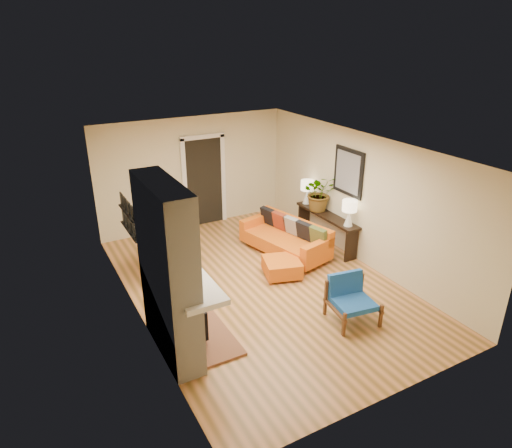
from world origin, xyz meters
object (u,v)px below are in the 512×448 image
object	(u,v)px
console_table	(327,221)
lamp_near	(349,210)
ottoman	(282,267)
lamp_far	(307,189)
blue_chair	(350,296)
houseplant	(320,193)
sofa	(287,237)
dining_table	(165,247)

from	to	relation	value
console_table	lamp_near	distance (m)	0.85
lamp_near	ottoman	bearing A→B (deg)	-179.81
ottoman	lamp_far	xyz separation A→B (m)	(1.56, 1.48, 0.87)
blue_chair	lamp_far	size ratio (longest dim) A/B	1.49
console_table	houseplant	distance (m)	0.62
sofa	ottoman	xyz separation A→B (m)	(-0.63, -0.81, -0.15)
ottoman	blue_chair	bearing A→B (deg)	-82.05
ottoman	houseplant	world-z (taller)	houseplant
ottoman	lamp_far	size ratio (longest dim) A/B	1.53
console_table	lamp_near	size ratio (longest dim) A/B	3.43
dining_table	houseplant	xyz separation A→B (m)	(3.45, -0.20, 0.57)
dining_table	houseplant	world-z (taller)	houseplant
lamp_near	houseplant	xyz separation A→B (m)	(-0.01, 0.99, 0.07)
sofa	ottoman	distance (m)	1.04
lamp_near	lamp_far	world-z (taller)	same
dining_table	lamp_far	world-z (taller)	lamp_far
blue_chair	console_table	xyz separation A→B (m)	(1.32, 2.41, 0.18)
console_table	houseplant	size ratio (longest dim) A/B	2.29
console_table	lamp_far	bearing A→B (deg)	90.00
ottoman	console_table	world-z (taller)	console_table
ottoman	houseplant	size ratio (longest dim) A/B	1.03
ottoman	houseplant	bearing A→B (deg)	32.64
lamp_near	sofa	bearing A→B (deg)	138.84
ottoman	lamp_near	bearing A→B (deg)	0.19
sofa	lamp_far	xyz separation A→B (m)	(0.92, 0.66, 0.72)
ottoman	console_table	size ratio (longest dim) A/B	0.45
sofa	lamp_far	distance (m)	1.35
dining_table	lamp_far	distance (m)	3.50
console_table	lamp_far	size ratio (longest dim) A/B	3.43
houseplant	lamp_near	bearing A→B (deg)	-89.42
blue_chair	dining_table	world-z (taller)	dining_table
ottoman	lamp_near	size ratio (longest dim) A/B	1.53
sofa	console_table	bearing A→B (deg)	-6.86
console_table	houseplant	world-z (taller)	houseplant
blue_chair	houseplant	size ratio (longest dim) A/B	1.00
sofa	blue_chair	bearing A→B (deg)	-98.90
sofa	lamp_far	size ratio (longest dim) A/B	3.90
dining_table	lamp_near	world-z (taller)	lamp_near
lamp_far	sofa	bearing A→B (deg)	-144.38
sofa	lamp_near	world-z (taller)	lamp_near
lamp_near	blue_chair	bearing A→B (deg)	-127.63
dining_table	console_table	xyz separation A→B (m)	(3.46, -0.48, 0.02)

